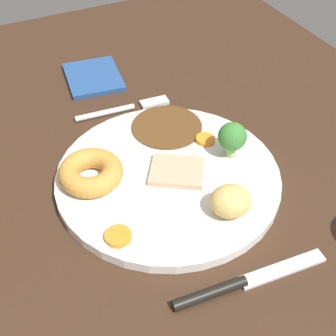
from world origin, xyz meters
TOP-DOWN VIEW (x-y plane):
  - dining_table at (0.00, 0.00)cm, footprint 120.00×84.00cm
  - dinner_plate at (-3.67, -2.52)cm, footprint 29.77×29.77cm
  - gravy_pool at (-12.68, 1.65)cm, footprint 10.44×10.44cm
  - meat_slice_main at (-3.18, -1.43)cm, footprint 8.62×8.98cm
  - yorkshire_pudding at (-6.91, -12.00)cm, footprint 8.37×8.37cm
  - roast_potato_left at (5.69, 1.24)cm, footprint 5.71×6.04cm
  - carrot_coin_front at (3.59, -12.41)cm, footprint 3.15×3.15cm
  - carrot_coin_back at (-7.42, 5.21)cm, footprint 2.73×2.73cm
  - broccoli_floret at (-3.31, 6.85)cm, footprint 3.91×3.91cm
  - fork at (-21.15, -1.51)cm, footprint 2.64×15.32cm
  - knife at (14.39, -2.92)cm, footprint 2.73×18.56cm
  - folded_napkin at (-32.21, -3.04)cm, footprint 12.06×10.33cm

SIDE VIEW (x-z plane):
  - dining_table at x=0.00cm, z-range 0.00..3.60cm
  - fork at x=-21.15cm, z-range 3.54..4.44cm
  - folded_napkin at x=-32.21cm, z-range 3.60..4.40cm
  - knife at x=14.39cm, z-range 3.45..4.65cm
  - dinner_plate at x=-3.67cm, z-range 3.60..5.00cm
  - gravy_pool at x=-12.68cm, z-range 5.00..5.30cm
  - carrot_coin_back at x=-7.42cm, z-range 5.00..5.63cm
  - carrot_coin_front at x=3.59cm, z-range 5.00..5.67cm
  - meat_slice_main at x=-3.18cm, z-range 5.00..5.80cm
  - yorkshire_pudding at x=-6.91cm, z-range 5.00..7.73cm
  - roast_potato_left at x=5.69cm, z-range 5.00..8.77cm
  - broccoli_floret at x=-3.31cm, z-range 5.50..10.72cm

